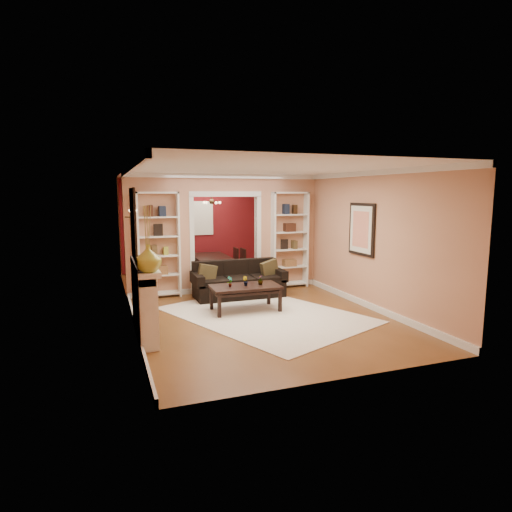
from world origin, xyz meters
name	(u,v)px	position (x,y,z in m)	size (l,w,h in m)	color
floor	(242,302)	(0.00, 0.00, 0.00)	(8.00, 8.00, 0.00)	brown
ceiling	(241,171)	(0.00, 0.00, 2.70)	(8.00, 8.00, 0.00)	white
wall_back	(199,225)	(0.00, 4.00, 1.35)	(8.00, 8.00, 0.00)	tan
wall_front	(345,271)	(0.00, -4.00, 1.35)	(8.00, 8.00, 0.00)	tan
wall_left	(127,242)	(-2.25, 0.00, 1.35)	(8.00, 8.00, 0.00)	tan
wall_right	(337,235)	(2.25, 0.00, 1.35)	(8.00, 8.00, 0.00)	tan
partition_wall	(225,233)	(0.00, 1.20, 1.35)	(4.50, 0.15, 2.70)	tan
red_back_panel	(200,226)	(0.00, 3.97, 1.32)	(4.44, 0.04, 2.64)	maroon
dining_window	(200,218)	(0.00, 3.93, 1.55)	(0.78, 0.03, 0.98)	#8CA5CC
area_rug	(265,315)	(0.12, -1.06, 0.01)	(2.61, 3.66, 0.01)	white
sofa	(239,279)	(0.09, 0.45, 0.39)	(2.02, 0.87, 0.79)	black
pillow_left	(207,273)	(-0.63, 0.43, 0.58)	(0.39, 0.11, 0.39)	#504222
pillow_right	(270,269)	(0.80, 0.43, 0.59)	(0.41, 0.12, 0.41)	#504222
coffee_table	(245,298)	(-0.14, -0.67, 0.25)	(1.32, 0.72, 0.50)	black
plant_left	(230,282)	(-0.45, -0.67, 0.60)	(0.11, 0.07, 0.21)	#336626
plant_center	(245,281)	(-0.14, -0.67, 0.59)	(0.10, 0.08, 0.18)	#336626
plant_right	(260,280)	(0.17, -0.67, 0.59)	(0.10, 0.10, 0.18)	#336626
bookshelf_left	(159,245)	(-1.55, 1.03, 1.15)	(0.90, 0.30, 2.30)	white
bookshelf_right	(289,240)	(1.55, 1.03, 1.15)	(0.90, 0.30, 2.30)	white
fireplace	(145,300)	(-2.09, -1.50, 0.58)	(0.32, 1.70, 1.16)	white
vase	(148,258)	(-2.09, -2.20, 1.35)	(0.37, 0.37, 0.39)	#A1A635
mirror	(133,224)	(-2.23, -1.50, 1.80)	(0.03, 0.95, 1.10)	silver
wall_sconce	(130,215)	(-2.15, 0.55, 1.83)	(0.18, 0.18, 0.22)	#FFE0A5
framed_art	(361,229)	(2.21, -1.00, 1.55)	(0.04, 0.85, 1.05)	black
dining_table	(213,267)	(0.09, 2.83, 0.29)	(0.93, 1.66, 0.58)	black
dining_chair_nw	(195,265)	(-0.46, 2.53, 0.40)	(0.40, 0.40, 0.81)	black
dining_chair_ne	(235,263)	(0.64, 2.53, 0.41)	(0.40, 0.40, 0.82)	black
dining_chair_sw	(190,261)	(-0.46, 3.13, 0.43)	(0.42, 0.42, 0.86)	black
dining_chair_se	(229,261)	(0.64, 3.13, 0.38)	(0.38, 0.38, 0.76)	black
chandelier	(210,203)	(0.00, 2.70, 2.02)	(0.50, 0.50, 0.30)	#3C2C1B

